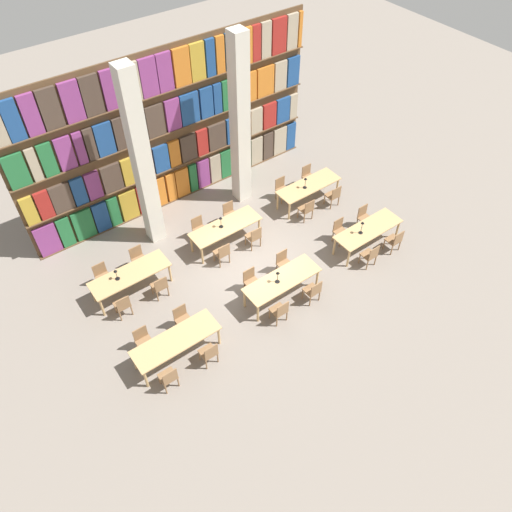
{
  "coord_description": "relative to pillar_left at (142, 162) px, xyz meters",
  "views": [
    {
      "loc": [
        -6.16,
        -8.53,
        11.73
      ],
      "look_at": [
        0.0,
        -0.14,
        0.69
      ],
      "focal_mm": 35.0,
      "sensor_mm": 36.0,
      "label": 1
    }
  ],
  "objects": [
    {
      "name": "reading_table_4",
      "position": [
        1.7,
        -1.67,
        -2.31
      ],
      "size": [
        2.38,
        0.81,
        0.77
      ],
      "color": "tan",
      "rests_on": "ground_plane"
    },
    {
      "name": "chair_3",
      "position": [
        -1.18,
        -3.81,
        -2.53
      ],
      "size": [
        0.42,
        0.4,
        0.87
      ],
      "rotation": [
        0.0,
        0.0,
        3.14
      ],
      "color": "olive",
      "rests_on": "ground_plane"
    },
    {
      "name": "chair_23",
      "position": [
        5.81,
        -0.97,
        -2.53
      ],
      "size": [
        0.42,
        0.4,
        0.87
      ],
      "rotation": [
        0.0,
        0.0,
        3.14
      ],
      "color": "olive",
      "rests_on": "ground_plane"
    },
    {
      "name": "chair_18",
      "position": [
        2.34,
        -2.36,
        -2.53
      ],
      "size": [
        0.42,
        0.4,
        0.87
      ],
      "color": "olive",
      "rests_on": "ground_plane"
    },
    {
      "name": "chair_20",
      "position": [
        4.58,
        -2.35,
        -2.53
      ],
      "size": [
        0.42,
        0.4,
        0.87
      ],
      "color": "olive",
      "rests_on": "ground_plane"
    },
    {
      "name": "chair_19",
      "position": [
        2.34,
        -0.98,
        -2.53
      ],
      "size": [
        0.42,
        0.4,
        0.87
      ],
      "rotation": [
        0.0,
        0.0,
        3.14
      ],
      "color": "olive",
      "rests_on": "ground_plane"
    },
    {
      "name": "chair_8",
      "position": [
        4.77,
        -5.17,
        -2.53
      ],
      "size": [
        0.42,
        0.4,
        0.87
      ],
      "color": "olive",
      "rests_on": "ground_plane"
    },
    {
      "name": "chair_9",
      "position": [
        4.77,
        -3.79,
        -2.53
      ],
      "size": [
        0.42,
        0.4,
        0.87
      ],
      "rotation": [
        0.0,
        0.0,
        3.14
      ],
      "color": "olive",
      "rests_on": "ground_plane"
    },
    {
      "name": "chair_21",
      "position": [
        4.58,
        -0.97,
        -2.53
      ],
      "size": [
        0.42,
        0.4,
        0.87
      ],
      "rotation": [
        0.0,
        0.0,
        3.14
      ],
      "color": "olive",
      "rests_on": "ground_plane"
    },
    {
      "name": "chair_17",
      "position": [
        1.11,
        -0.98,
        -2.53
      ],
      "size": [
        0.42,
        0.4,
        0.87
      ],
      "rotation": [
        0.0,
        0.0,
        3.14
      ],
      "color": "olive",
      "rests_on": "ground_plane"
    },
    {
      "name": "desk_lamp_0",
      "position": [
        1.6,
        -4.51,
        -1.94
      ],
      "size": [
        0.14,
        0.14,
        0.44
      ],
      "color": "black",
      "rests_on": "reading_table_1"
    },
    {
      "name": "chair_0",
      "position": [
        -2.4,
        -5.19,
        -2.53
      ],
      "size": [
        0.42,
        0.4,
        0.87
      ],
      "color": "olive",
      "rests_on": "ground_plane"
    },
    {
      "name": "reading_table_3",
      "position": [
        -1.7,
        -1.71,
        -2.31
      ],
      "size": [
        2.38,
        0.81,
        0.77
      ],
      "color": "tan",
      "rests_on": "ground_plane"
    },
    {
      "name": "pillar_center",
      "position": [
        3.51,
        0.0,
        0.0
      ],
      "size": [
        0.5,
        0.5,
        6.0
      ],
      "color": "beige",
      "rests_on": "ground_plane"
    },
    {
      "name": "chair_2",
      "position": [
        -1.18,
        -5.19,
        -2.53
      ],
      "size": [
        0.42,
        0.4,
        0.87
      ],
      "color": "olive",
      "rests_on": "ground_plane"
    },
    {
      "name": "chair_5",
      "position": [
        1.16,
        -3.82,
        -2.53
      ],
      "size": [
        0.42,
        0.4,
        0.87
      ],
      "rotation": [
        0.0,
        0.0,
        3.14
      ],
      "color": "olive",
      "rests_on": "ground_plane"
    },
    {
      "name": "chair_12",
      "position": [
        -2.32,
        -2.4,
        -2.53
      ],
      "size": [
        0.42,
        0.4,
        0.87
      ],
      "color": "olive",
      "rests_on": "ground_plane"
    },
    {
      "name": "chair_16",
      "position": [
        1.11,
        -2.36,
        -2.53
      ],
      "size": [
        0.42,
        0.4,
        0.87
      ],
      "color": "olive",
      "rests_on": "ground_plane"
    },
    {
      "name": "chair_6",
      "position": [
        2.4,
        -5.2,
        -2.53
      ],
      "size": [
        0.42,
        0.4,
        0.87
      ],
      "color": "olive",
      "rests_on": "ground_plane"
    },
    {
      "name": "chair_7",
      "position": [
        2.4,
        -3.82,
        -2.53
      ],
      "size": [
        0.42,
        0.4,
        0.87
      ],
      "rotation": [
        0.0,
        0.0,
        3.14
      ],
      "color": "olive",
      "rests_on": "ground_plane"
    },
    {
      "name": "chair_13",
      "position": [
        -2.32,
        -1.02,
        -2.53
      ],
      "size": [
        0.42,
        0.4,
        0.87
      ],
      "rotation": [
        0.0,
        0.0,
        3.14
      ],
      "color": "olive",
      "rests_on": "ground_plane"
    },
    {
      "name": "chair_1",
      "position": [
        -2.4,
        -3.81,
        -2.53
      ],
      "size": [
        0.42,
        0.4,
        0.87
      ],
      "rotation": [
        0.0,
        0.0,
        3.14
      ],
      "color": "olive",
      "rests_on": "ground_plane"
    },
    {
      "name": "reading_table_5",
      "position": [
        5.22,
        -1.66,
        -2.31
      ],
      "size": [
        2.38,
        0.81,
        0.77
      ],
      "color": "tan",
      "rests_on": "ground_plane"
    },
    {
      "name": "bookshelf_bank",
      "position": [
        1.77,
        1.34,
        -0.33
      ],
      "size": [
        10.6,
        0.35,
        5.5
      ],
      "color": "brown",
      "rests_on": "ground_plane"
    },
    {
      "name": "pillar_left",
      "position": [
        0.0,
        0.0,
        0.0
      ],
      "size": [
        0.5,
        0.5,
        6.0
      ],
      "color": "beige",
      "rests_on": "ground_plane"
    },
    {
      "name": "reading_table_2",
      "position": [
        5.32,
        -4.48,
        -2.31
      ],
      "size": [
        2.38,
        0.81,
        0.77
      ],
      "color": "tan",
      "rests_on": "ground_plane"
    },
    {
      "name": "desk_lamp_3",
      "position": [
        1.57,
        -1.62,
        -1.95
      ],
      "size": [
        0.14,
        0.14,
        0.43
      ],
      "color": "black",
      "rests_on": "reading_table_4"
    },
    {
      "name": "chair_11",
      "position": [
        5.88,
        -3.79,
        -2.53
      ],
      "size": [
        0.42,
        0.4,
        0.87
      ],
      "rotation": [
        0.0,
        0.0,
        3.14
      ],
      "color": "olive",
      "rests_on": "ground_plane"
    },
    {
      "name": "chair_22",
      "position": [
        5.81,
        -2.35,
        -2.53
      ],
      "size": [
        0.42,
        0.4,
        0.87
      ],
      "color": "olive",
      "rests_on": "ground_plane"
    },
    {
      "name": "reading_table_0",
      "position": [
        -1.76,
        -4.5,
        -2.31
      ],
      "size": [
        2.38,
        0.81,
        0.77
      ],
      "color": "tan",
      "rests_on": "ground_plane"
    },
    {
      "name": "ground_plane",
      "position": [
        1.75,
        -3.12,
        -3.0
      ],
      "size": [
        40.0,
        40.0,
        0.0
      ],
      "primitive_type": "plane",
      "color": "gray"
    },
    {
      "name": "desk_lamp_4",
      "position": [
        5.01,
        -1.69,
        -1.94
      ],
      "size": [
        0.14,
        0.14,
        0.43
      ],
      "color": "black",
      "rests_on": "reading_table_5"
    },
    {
      "name": "chair_15",
      "position": [
        -1.12,
        -1.02,
        -2.53
      ],
      "size": [
        0.42,
        0.4,
        0.87
      ],
      "rotation": [
        0.0,
        0.0,
        3.14
      ],
      "color": "olive",
      "rests_on": "ground_plane"
    },
    {
      "name": "reading_table_1",
      "position": [
        1.78,
        -4.51,
        -2.31
      ],
      "size": [
        2.38,
        0.81,
        0.77
      ],
      "color": "tan",
      "rests_on": "ground_plane"
    },
    {
      "name": "chair_14",
      "position": [
        -1.12,
        -2.4,
        -2.53
      ],
      "size": [
        0.42,
        0.4,
        0.87
      ],
      "color": "olive",
      "rests_on": "ground_plane"
    },
    {
      "name": "desk_lamp_2",
      "position": [
        -2.07,
        -1.68,
        -1.97
      ],
      "size": [
        0.14,
        0.14,
        0.39
      ],
      "color": "black",
      "rests_on": "reading_table_3"
    },
    {
      "name": "chair_4",
      "position": [
        1.16,
        -5.2,
        -2.53
      ],
      "size": [
        0.42,
        0.4,
        0.87
      ],
      "color": "olive",
      "rests_on": "ground_plane"
    },
    {
      "name": "desk_lamp_1",
      "position": [
        4.97,
        -4.47,
        -1.91
      ],
      "size": [
        0.14,
        0.14,
        0.48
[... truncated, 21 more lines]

